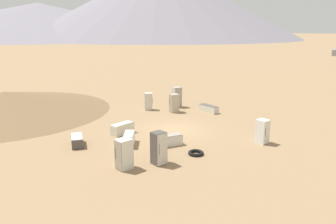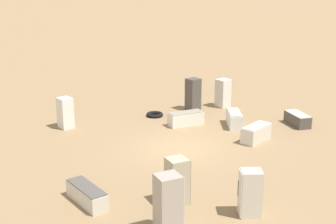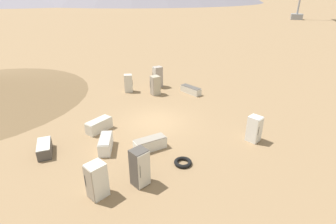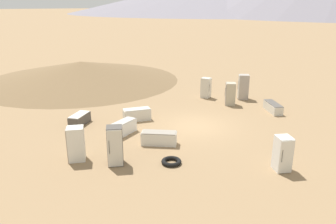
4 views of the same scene
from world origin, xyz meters
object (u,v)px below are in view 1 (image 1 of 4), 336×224
at_px(discarded_fridge_2, 122,129).
at_px(discarded_fridge_7, 174,103).
at_px(discarded_fridge_8, 209,109).
at_px(discarded_fridge_9, 262,131).
at_px(discarded_fridge_1, 77,141).
at_px(discarded_fridge_0, 124,154).
at_px(discarded_fridge_4, 168,140).
at_px(discarded_fridge_5, 159,148).
at_px(discarded_fridge_3, 177,97).
at_px(discarded_fridge_6, 149,101).
at_px(scrap_tire, 196,153).
at_px(discarded_fridge_10, 129,139).

bearing_deg(discarded_fridge_2, discarded_fridge_7, 99.11).
height_order(discarded_fridge_7, discarded_fridge_8, discarded_fridge_7).
bearing_deg(discarded_fridge_8, discarded_fridge_9, 69.52).
bearing_deg(discarded_fridge_1, discarded_fridge_0, -62.29).
relative_size(discarded_fridge_4, discarded_fridge_5, 1.00).
relative_size(discarded_fridge_2, discarded_fridge_3, 0.95).
bearing_deg(discarded_fridge_6, discarded_fridge_0, -4.70).
bearing_deg(discarded_fridge_2, scrap_tire, 1.42).
height_order(discarded_fridge_3, discarded_fridge_4, discarded_fridge_3).
height_order(discarded_fridge_2, discarded_fridge_7, discarded_fridge_7).
distance_m(discarded_fridge_0, discarded_fridge_4, 4.21).
bearing_deg(scrap_tire, discarded_fridge_1, 102.51).
bearing_deg(discarded_fridge_1, discarded_fridge_3, 41.25).
height_order(discarded_fridge_6, discarded_fridge_9, discarded_fridge_9).
bearing_deg(discarded_fridge_0, discarded_fridge_7, -55.29).
bearing_deg(discarded_fridge_3, discarded_fridge_0, 141.03).
distance_m(discarded_fridge_6, discarded_fridge_10, 9.26).
distance_m(discarded_fridge_2, discarded_fridge_5, 5.93).
distance_m(discarded_fridge_6, discarded_fridge_8, 5.45).
xyz_separation_m(discarded_fridge_1, discarded_fridge_7, (10.36, -2.22, 0.49)).
bearing_deg(discarded_fridge_2, discarded_fridge_0, -41.00).
relative_size(discarded_fridge_3, discarded_fridge_8, 0.94).
xyz_separation_m(discarded_fridge_6, scrap_tire, (-8.54, -7.58, -0.68)).
height_order(discarded_fridge_0, scrap_tire, discarded_fridge_0).
relative_size(discarded_fridge_6, discarded_fridge_10, 0.88).
height_order(discarded_fridge_1, discarded_fridge_4, discarded_fridge_4).
distance_m(discarded_fridge_3, discarded_fridge_10, 10.86).
height_order(discarded_fridge_2, discarded_fridge_9, discarded_fridge_9).
distance_m(discarded_fridge_3, discarded_fridge_6, 2.82).
bearing_deg(discarded_fridge_9, discarded_fridge_6, -88.80).
relative_size(discarded_fridge_6, discarded_fridge_9, 0.99).
bearing_deg(discarded_fridge_0, discarded_fridge_10, -39.29).
relative_size(discarded_fridge_5, discarded_fridge_9, 1.16).
bearing_deg(discarded_fridge_6, discarded_fridge_7, 67.94).
height_order(discarded_fridge_0, discarded_fridge_9, discarded_fridge_0).
bearing_deg(discarded_fridge_6, discarded_fridge_8, 79.10).
bearing_deg(discarded_fridge_7, discarded_fridge_9, -171.86).
bearing_deg(discarded_fridge_3, discarded_fridge_1, 121.53).
distance_m(discarded_fridge_0, discarded_fridge_1, 4.95).
bearing_deg(discarded_fridge_7, discarded_fridge_4, 150.08).
height_order(discarded_fridge_6, discarded_fridge_10, discarded_fridge_6).
distance_m(discarded_fridge_4, discarded_fridge_10, 2.47).
bearing_deg(scrap_tire, discarded_fridge_6, 41.60).
distance_m(discarded_fridge_3, discarded_fridge_8, 3.43).
height_order(discarded_fridge_9, discarded_fridge_10, discarded_fridge_9).
relative_size(discarded_fridge_1, discarded_fridge_5, 0.90).
height_order(discarded_fridge_1, discarded_fridge_6, discarded_fridge_6).
relative_size(discarded_fridge_7, discarded_fridge_8, 0.81).
relative_size(discarded_fridge_1, discarded_fridge_9, 1.05).
relative_size(discarded_fridge_6, discarded_fridge_7, 0.96).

